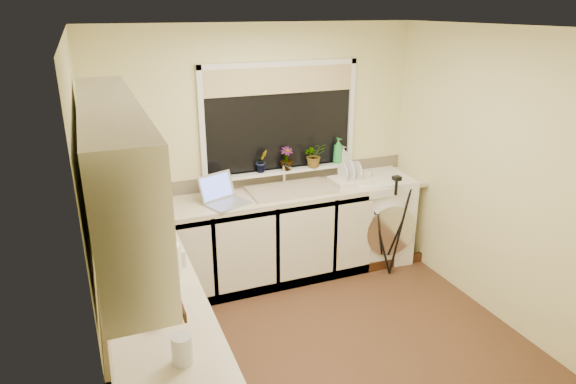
{
  "coord_description": "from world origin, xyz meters",
  "views": [
    {
      "loc": [
        -1.53,
        -3.05,
        2.58
      ],
      "look_at": [
        -0.09,
        0.55,
        1.15
      ],
      "focal_mm": 31.46,
      "sensor_mm": 36.0,
      "label": 1
    }
  ],
  "objects": [
    {
      "name": "wall_right",
      "position": [
        1.6,
        0.0,
        1.23
      ],
      "size": [
        0.0,
        3.0,
        3.0
      ],
      "primitive_type": "plane",
      "rotation": [
        1.57,
        0.0,
        -1.57
      ],
      "color": "beige",
      "rests_on": "ground"
    },
    {
      "name": "laptop",
      "position": [
        -0.49,
        1.14,
        0.97
      ],
      "size": [
        0.46,
        0.45,
        0.25
      ],
      "rotation": [
        0.0,
        0.0,
        0.38
      ],
      "color": "#A09FA7",
      "rests_on": "worktop_back"
    },
    {
      "name": "plant_b",
      "position": [
        -0.02,
        1.42,
        1.16
      ],
      "size": [
        0.14,
        0.12,
        0.22
      ],
      "primitive_type": "imported",
      "rotation": [
        0.0,
        0.0,
        0.23
      ],
      "color": "#999999",
      "rests_on": "windowsill"
    },
    {
      "name": "base_cabinet_left",
      "position": [
        -1.3,
        -0.3,
        0.43
      ],
      "size": [
        0.54,
        2.4,
        0.86
      ],
      "primitive_type": "cube",
      "color": "silver",
      "rests_on": "floor"
    },
    {
      "name": "kettle",
      "position": [
        -1.17,
        -0.04,
        1.02
      ],
      "size": [
        0.18,
        0.18,
        0.23
      ],
      "primitive_type": "cylinder",
      "color": "white",
      "rests_on": "worktop_left"
    },
    {
      "name": "faucet",
      "position": [
        0.2,
        1.38,
        1.02
      ],
      "size": [
        0.03,
        0.03,
        0.24
      ],
      "primitive_type": "cylinder",
      "color": "silver",
      "rests_on": "worktop_back"
    },
    {
      "name": "floor",
      "position": [
        0.0,
        0.0,
        0.0
      ],
      "size": [
        3.2,
        3.2,
        0.0
      ],
      "primitive_type": "plane",
      "color": "#502F20",
      "rests_on": "ground"
    },
    {
      "name": "glass_jug",
      "position": [
        -1.25,
        -0.92,
        0.98
      ],
      "size": [
        0.11,
        0.11,
        0.16
      ],
      "primitive_type": "cylinder",
      "color": "silver",
      "rests_on": "worktop_left"
    },
    {
      "name": "worktop_left",
      "position": [
        -1.3,
        -0.3,
        0.88
      ],
      "size": [
        0.6,
        2.4,
        0.04
      ],
      "primitive_type": "cube",
      "color": "beige",
      "rests_on": "base_cabinet_left"
    },
    {
      "name": "dish_rack",
      "position": [
        0.84,
        1.17,
        0.93
      ],
      "size": [
        0.4,
        0.31,
        0.06
      ],
      "primitive_type": "cube",
      "rotation": [
        0.0,
        0.0,
        -0.02
      ],
      "color": "silver",
      "rests_on": "worktop_back"
    },
    {
      "name": "worktop_back",
      "position": [
        0.0,
        1.2,
        0.88
      ],
      "size": [
        3.2,
        0.6,
        0.04
      ],
      "primitive_type": "cube",
      "color": "beige",
      "rests_on": "base_cabinet_back"
    },
    {
      "name": "upper_cabinet",
      "position": [
        -1.44,
        -0.45,
        1.8
      ],
      "size": [
        0.28,
        1.9,
        0.7
      ],
      "primitive_type": "cube",
      "color": "silver",
      "rests_on": "wall_left"
    },
    {
      "name": "cup_left",
      "position": [
        -1.29,
        -0.54,
        0.95
      ],
      "size": [
        0.11,
        0.11,
        0.1
      ],
      "primitive_type": "imported",
      "rotation": [
        0.0,
        0.0,
        -0.01
      ],
      "color": "#EFE2C5",
      "rests_on": "worktop_left"
    },
    {
      "name": "base_cabinet_back",
      "position": [
        -0.33,
        1.2,
        0.43
      ],
      "size": [
        2.55,
        0.6,
        0.86
      ],
      "primitive_type": "cube",
      "color": "silver",
      "rests_on": "floor"
    },
    {
      "name": "soap_bottle_green",
      "position": [
        0.82,
        1.43,
        1.18
      ],
      "size": [
        0.13,
        0.13,
        0.26
      ],
      "primitive_type": "imported",
      "rotation": [
        0.0,
        0.0,
        0.28
      ],
      "color": "green",
      "rests_on": "windowsill"
    },
    {
      "name": "windowsill",
      "position": [
        0.2,
        1.43,
        1.04
      ],
      "size": [
        1.6,
        0.14,
        0.03
      ],
      "primitive_type": "cube",
      "color": "white",
      "rests_on": "wall_back"
    },
    {
      "name": "steel_jar",
      "position": [
        -1.37,
        -0.27,
        0.95
      ],
      "size": [
        0.08,
        0.08,
        0.1
      ],
      "primitive_type": "cylinder",
      "color": "silver",
      "rests_on": "worktop_left"
    },
    {
      "name": "wall_back",
      "position": [
        0.0,
        1.5,
        1.23
      ],
      "size": [
        3.2,
        0.0,
        3.2
      ],
      "primitive_type": "plane",
      "rotation": [
        1.57,
        0.0,
        0.0
      ],
      "color": "beige",
      "rests_on": "ground"
    },
    {
      "name": "splashback_left",
      "position": [
        -1.59,
        -0.3,
        1.12
      ],
      "size": [
        0.02,
        2.4,
        0.45
      ],
      "primitive_type": "cube",
      "color": "beige",
      "rests_on": "wall_left"
    },
    {
      "name": "window_blind",
      "position": [
        0.2,
        1.46,
        1.92
      ],
      "size": [
        1.5,
        0.02,
        0.25
      ],
      "primitive_type": "cube",
      "color": "tan",
      "rests_on": "wall_back"
    },
    {
      "name": "tripod",
      "position": [
        1.14,
        0.81,
        0.53
      ],
      "size": [
        0.65,
        0.65,
        1.05
      ],
      "primitive_type": null,
      "rotation": [
        0.0,
        0.0,
        0.36
      ],
      "color": "black",
      "rests_on": "floor"
    },
    {
      "name": "wall_left",
      "position": [
        -1.6,
        0.0,
        1.23
      ],
      "size": [
        0.0,
        3.0,
        3.0
      ],
      "primitive_type": "plane",
      "rotation": [
        1.57,
        0.0,
        1.57
      ],
      "color": "beige",
      "rests_on": "ground"
    },
    {
      "name": "washing_machine",
      "position": [
        1.17,
        1.22,
        0.46
      ],
      "size": [
        0.7,
        0.68,
        0.92
      ],
      "primitive_type": "cube",
      "rotation": [
        0.0,
        0.0,
        -0.08
      ],
      "color": "white",
      "rests_on": "floor"
    },
    {
      "name": "wall_front",
      "position": [
        0.0,
        -1.5,
        1.23
      ],
      "size": [
        3.2,
        0.0,
        3.2
      ],
      "primitive_type": "plane",
      "rotation": [
        -1.57,
        0.0,
        0.0
      ],
      "color": "beige",
      "rests_on": "ground"
    },
    {
      "name": "ceiling",
      "position": [
        0.0,
        0.0,
        2.45
      ],
      "size": [
        3.2,
        3.2,
        0.0
      ],
      "primitive_type": "plane",
      "rotation": [
        3.14,
        0.0,
        0.0
      ],
      "color": "white",
      "rests_on": "ground"
    },
    {
      "name": "cup_back",
      "position": [
        1.08,
        1.26,
        0.94
      ],
      "size": [
        0.12,
        0.12,
        0.09
      ],
      "primitive_type": "imported",
      "rotation": [
        0.0,
        0.0,
        -0.15
      ],
      "color": "white",
      "rests_on": "worktop_back"
    },
    {
      "name": "plant_d",
      "position": [
        0.53,
        1.39,
        1.17
      ],
      "size": [
        0.22,
        0.19,
        0.25
      ],
      "primitive_type": "imported",
      "rotation": [
        0.0,
        0.0,
        0.01
      ],
      "color": "#999999",
      "rests_on": "windowsill"
    },
    {
      "name": "microwave",
      "position": [
        -1.27,
        0.63,
        1.03
      ],
      "size": [
        0.34,
        0.49,
        0.26
      ],
      "primitive_type": "imported",
      "rotation": [
        0.0,
        0.0,
        1.54
      ],
      "color": "white",
      "rests_on": "worktop_left"
    },
    {
      "name": "splashback_back",
      "position": [
        0.0,
        1.49,
        0.97
      ],
      "size": [
        3.2,
        0.02,
        0.14
      ],
      "primitive_type": "cube",
      "color": "beige",
      "rests_on": "wall_back"
    },
    {
      "name": "plant_c",
      "position": [
        0.24,
        1.4,
        1.17
      ],
      "size": [
        0.14,
        0.14,
        0.23
      ],
      "primitive_type": "imported",
      "rotation": [
        0.0,
        0.0,
        -0.12
      ],
      "color": "#999999",
      "rests_on": "windowsill"
    },
    {
      "name": "sink",
      "position": [
        0.2,
        1.2,
        0.91
      ],
      "size": [
        0.82,
        0.46,
        0.03
      ],
      "primitive_type": "cube",
      "color": "tan",
      "rests_on": "worktop_back"
    },
    {
      "name": "soap_bottle_clear",
      "position": [
        0.88,
        1.42,
        1.14
      ],
      "size": [
        0.09,
        0.1,
        0.17
      ],
      "primitive_type": "imported",
      "rotation": [
        0.0,
        0.0,
        0.23
      ],
      "color": "#999999",
      "rests_on": "windowsill"
    },
    {
      "name": "window_glass",
      "position": [
        0.2,
        1.49,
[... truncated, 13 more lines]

